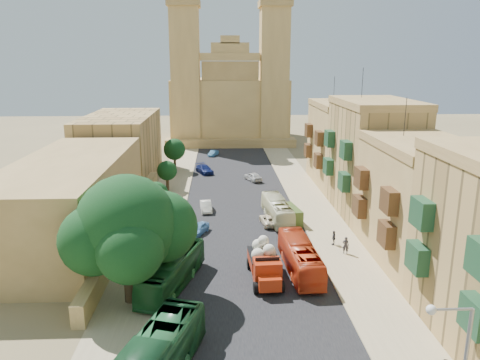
{
  "coord_description": "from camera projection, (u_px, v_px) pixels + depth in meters",
  "views": [
    {
      "loc": [
        -2.52,
        -29.43,
        18.28
      ],
      "look_at": [
        0.0,
        26.0,
        4.0
      ],
      "focal_mm": 35.0,
      "sensor_mm": 36.0,
      "label": 1
    }
  ],
  "objects": [
    {
      "name": "car_white_b",
      "position": [
        253.0,
        177.0,
        72.72
      ],
      "size": [
        2.96,
        4.25,
        1.34
      ],
      "primitive_type": "imported",
      "rotation": [
        0.0,
        0.0,
        3.53
      ],
      "color": "#BCBCBC",
      "rests_on": "ground"
    },
    {
      "name": "church",
      "position": [
        230.0,
        99.0,
        106.82
      ],
      "size": [
        28.0,
        22.5,
        36.3
      ],
      "color": "#AD8A4E",
      "rests_on": "ground"
    },
    {
      "name": "west_building_mid",
      "position": [
        121.0,
        147.0,
        73.67
      ],
      "size": [
        10.0,
        22.0,
        10.0
      ],
      "primitive_type": "cube",
      "color": "tan",
      "rests_on": "ground"
    },
    {
      "name": "street_tree_a",
      "position": [
        140.0,
        226.0,
        43.49
      ],
      "size": [
        3.18,
        3.18,
        4.89
      ],
      "color": "#322719",
      "rests_on": "ground"
    },
    {
      "name": "townhouse_d",
      "position": [
        342.0,
        143.0,
        70.04
      ],
      "size": [
        9.0,
        14.0,
        15.9
      ],
      "color": "#AD8A4E",
      "rests_on": "ground"
    },
    {
      "name": "townhouse_b",
      "position": [
        420.0,
        201.0,
        43.07
      ],
      "size": [
        9.0,
        14.0,
        14.9
      ],
      "color": "#AD8A4E",
      "rests_on": "ground"
    },
    {
      "name": "car_white_a",
      "position": [
        206.0,
        206.0,
        58.16
      ],
      "size": [
        1.66,
        3.83,
        1.23
      ],
      "primitive_type": "imported",
      "rotation": [
        0.0,
        0.0,
        0.1
      ],
      "color": "white",
      "rests_on": "ground"
    },
    {
      "name": "pedestrian_c",
      "position": [
        334.0,
        238.0,
        47.46
      ],
      "size": [
        0.56,
        0.94,
        1.5
      ],
      "primitive_type": "imported",
      "rotation": [
        0.0,
        0.0,
        4.47
      ],
      "color": "#35343B",
      "rests_on": "ground"
    },
    {
      "name": "bus_green_north",
      "position": [
        172.0,
        271.0,
        38.52
      ],
      "size": [
        5.08,
        10.3,
        2.8
      ],
      "primitive_type": "imported",
      "rotation": [
        0.0,
        0.0,
        -0.28
      ],
      "color": "#195323",
      "rests_on": "ground"
    },
    {
      "name": "bus_cream_east",
      "position": [
        277.0,
        210.0,
        54.65
      ],
      "size": [
        2.97,
        9.39,
        2.57
      ],
      "primitive_type": "imported",
      "rotation": [
        0.0,
        0.0,
        3.23
      ],
      "color": "beige",
      "rests_on": "ground"
    },
    {
      "name": "sidewalk_west",
      "position": [
        167.0,
        203.0,
        61.74
      ],
      "size": [
        5.0,
        140.0,
        0.01
      ],
      "primitive_type": "cube",
      "color": "tan",
      "rests_on": "ground"
    },
    {
      "name": "ground",
      "position": [
        257.0,
        326.0,
        33.14
      ],
      "size": [
        260.0,
        260.0,
        0.0
      ],
      "primitive_type": "plane",
      "color": "olive"
    },
    {
      "name": "car_dkblue",
      "position": [
        204.0,
        169.0,
        77.6
      ],
      "size": [
        3.52,
        5.08,
        1.37
      ],
      "primitive_type": "imported",
      "rotation": [
        0.0,
        0.0,
        0.38
      ],
      "color": "#0F1B54",
      "rests_on": "ground"
    },
    {
      "name": "road_surface",
      "position": [
        239.0,
        202.0,
        62.16
      ],
      "size": [
        14.0,
        140.0,
        0.01
      ],
      "primitive_type": "cube",
      "color": "black",
      "rests_on": "ground"
    },
    {
      "name": "sidewalk_east",
      "position": [
        309.0,
        201.0,
        62.58
      ],
      "size": [
        5.0,
        140.0,
        0.01
      ],
      "primitive_type": "cube",
      "color": "tan",
      "rests_on": "ground"
    },
    {
      "name": "car_cream",
      "position": [
        269.0,
        220.0,
        53.4
      ],
      "size": [
        2.28,
        4.16,
        1.1
      ],
      "primitive_type": "imported",
      "rotation": [
        0.0,
        0.0,
        3.26
      ],
      "color": "beige",
      "rests_on": "ground"
    },
    {
      "name": "kerb_east",
      "position": [
        291.0,
        200.0,
        62.46
      ],
      "size": [
        0.25,
        140.0,
        0.12
      ],
      "primitive_type": "cube",
      "color": "tan",
      "rests_on": "ground"
    },
    {
      "name": "ficus_tree",
      "position": [
        128.0,
        229.0,
        35.11
      ],
      "size": [
        10.12,
        9.31,
        10.12
      ],
      "color": "#322719",
      "rests_on": "ground"
    },
    {
      "name": "street_tree_b",
      "position": [
        156.0,
        194.0,
        55.19
      ],
      "size": [
        2.85,
        2.85,
        4.39
      ],
      "color": "#322719",
      "rests_on": "ground"
    },
    {
      "name": "west_wall",
      "position": [
        130.0,
        222.0,
        51.71
      ],
      "size": [
        1.0,
        40.0,
        1.8
      ],
      "primitive_type": "cube",
      "color": "#AD8A4E",
      "rests_on": "ground"
    },
    {
      "name": "car_blue_b",
      "position": [
        213.0,
        153.0,
        91.7
      ],
      "size": [
        2.2,
        3.45,
        1.08
      ],
      "primitive_type": "imported",
      "rotation": [
        0.0,
        0.0,
        -0.36
      ],
      "color": "teal",
      "rests_on": "ground"
    },
    {
      "name": "kerb_west",
      "position": [
        186.0,
        202.0,
        61.84
      ],
      "size": [
        0.25,
        140.0,
        0.12
      ],
      "primitive_type": "cube",
      "color": "tan",
      "rests_on": "ground"
    },
    {
      "name": "red_truck",
      "position": [
        265.0,
        262.0,
        39.71
      ],
      "size": [
        2.77,
        6.37,
        3.65
      ],
      "color": "#A8270C",
      "rests_on": "ground"
    },
    {
      "name": "olive_pickup",
      "position": [
        289.0,
        215.0,
        54.04
      ],
      "size": [
        2.68,
        4.67,
        1.82
      ],
      "color": "#3C531F",
      "rests_on": "ground"
    },
    {
      "name": "pedestrian_a",
      "position": [
        346.0,
        245.0,
        45.27
      ],
      "size": [
        0.74,
        0.6,
        1.74
      ],
      "primitive_type": "imported",
      "rotation": [
        0.0,
        0.0,
        2.8
      ],
      "color": "#2B282E",
      "rests_on": "ground"
    },
    {
      "name": "bus_red_east",
      "position": [
        300.0,
        257.0,
        41.36
      ],
      "size": [
        2.75,
        9.92,
        2.74
      ],
      "primitive_type": "imported",
      "rotation": [
        0.0,
        0.0,
        3.19
      ],
      "color": "red",
      "rests_on": "ground"
    },
    {
      "name": "street_tree_d",
      "position": [
        174.0,
        150.0,
        78.21
      ],
      "size": [
        3.62,
        3.62,
        5.57
      ],
      "color": "#322719",
      "rests_on": "ground"
    },
    {
      "name": "car_blue_a",
      "position": [
        199.0,
        229.0,
        50.61
      ],
      "size": [
        2.52,
        3.62,
        1.14
      ],
      "primitive_type": "imported",
      "rotation": [
        0.0,
        0.0,
        -0.39
      ],
      "color": "#4E89C2",
      "rests_on": "ground"
    },
    {
      "name": "street_tree_c",
      "position": [
        167.0,
        171.0,
        66.8
      ],
      "size": [
        2.84,
        2.84,
        4.37
      ],
      "color": "#322719",
      "rests_on": "ground"
    },
    {
      "name": "townhouse_c",
      "position": [
        372.0,
        157.0,
        56.31
      ],
      "size": [
        9.0,
        14.0,
        17.4
      ],
      "color": "tan",
      "rests_on": "ground"
    },
    {
      "name": "west_building_low",
      "position": [
        71.0,
        199.0,
        48.71
      ],
      "size": [
        10.0,
        28.0,
        8.4
      ],
      "primitive_type": "cube",
      "color": "olive",
      "rests_on": "ground"
    }
  ]
}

